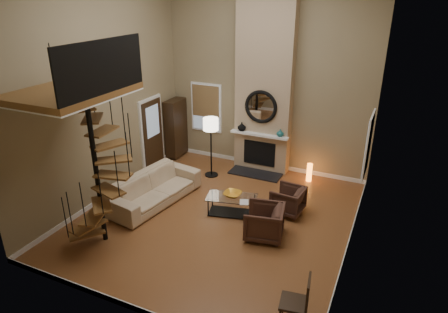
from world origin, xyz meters
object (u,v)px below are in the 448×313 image
at_px(armchair_far, 268,222).
at_px(accent_lamp, 309,173).
at_px(coffee_table, 232,203).
at_px(floor_lamp, 211,129).
at_px(armchair_near, 290,201).
at_px(side_chair, 299,300).
at_px(sofa, 154,188).
at_px(hutch, 176,128).

height_order(armchair_far, accent_lamp, armchair_far).
xyz_separation_m(coffee_table, floor_lamp, (-1.38, 1.69, 1.13)).
height_order(armchair_near, side_chair, side_chair).
bearing_deg(armchair_near, sofa, -70.37).
bearing_deg(side_chair, sofa, 150.70).
distance_m(floor_lamp, accent_lamp, 3.00).
xyz_separation_m(floor_lamp, accent_lamp, (2.64, 0.82, -1.16)).
xyz_separation_m(armchair_near, floor_lamp, (-2.64, 1.12, 1.06)).
height_order(sofa, accent_lamp, sofa).
height_order(armchair_near, floor_lamp, floor_lamp).
bearing_deg(side_chair, armchair_near, 108.07).
relative_size(hutch, accent_lamp, 3.34).
relative_size(armchair_far, coffee_table, 0.64).
bearing_deg(armchair_near, side_chair, 23.13).
distance_m(hutch, floor_lamp, 1.91).
distance_m(hutch, armchair_far, 5.17).
bearing_deg(hutch, armchair_far, -36.87).
bearing_deg(armchair_far, coffee_table, -128.41).
distance_m(hutch, coffee_table, 4.00).
xyz_separation_m(sofa, accent_lamp, (3.24, 2.79, -0.15)).
xyz_separation_m(sofa, floor_lamp, (0.61, 1.97, 1.02)).
distance_m(sofa, floor_lamp, 2.30).
xyz_separation_m(hutch, accent_lamp, (4.29, -0.02, -0.70)).
xyz_separation_m(coffee_table, accent_lamp, (1.26, 2.51, -0.03)).
xyz_separation_m(coffee_table, side_chair, (2.33, -2.70, 0.24)).
relative_size(sofa, armchair_near, 3.55).
relative_size(sofa, accent_lamp, 4.78).
distance_m(hutch, armchair_near, 4.76).
bearing_deg(coffee_table, hutch, 140.08).
relative_size(sofa, coffee_table, 1.99).
bearing_deg(armchair_far, armchair_near, 159.28).
bearing_deg(armchair_near, hutch, -109.50).
distance_m(coffee_table, floor_lamp, 2.46).
bearing_deg(armchair_far, sofa, -106.61).
relative_size(armchair_near, armchair_far, 0.88).
bearing_deg(accent_lamp, sofa, -139.34).
bearing_deg(sofa, hutch, 29.25).
distance_m(armchair_far, floor_lamp, 3.50).
distance_m(armchair_far, coffee_table, 1.22).
bearing_deg(hutch, armchair_near, -24.56).
bearing_deg(sofa, armchair_near, -66.58).
xyz_separation_m(armchair_near, accent_lamp, (-0.01, 1.94, -0.10)).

